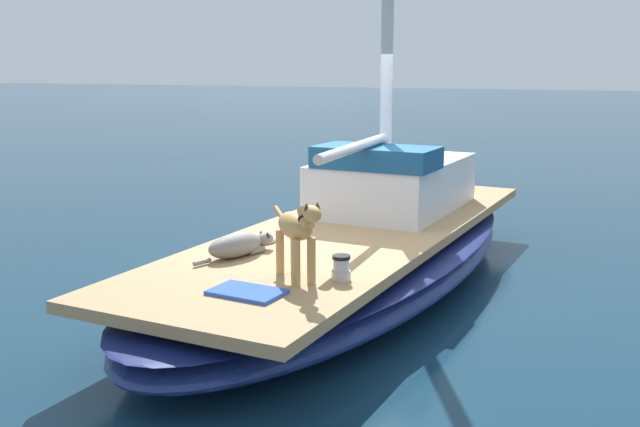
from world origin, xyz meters
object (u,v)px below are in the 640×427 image
(dog_tan, at_px, (297,230))
(dog_grey, at_px, (238,245))
(deck_winch, at_px, (341,269))
(sailboat_main, at_px, (353,257))
(deck_towel, at_px, (247,292))
(coiled_rope, at_px, (260,240))

(dog_tan, xyz_separation_m, dog_grey, (-0.80, 0.51, -0.32))
(deck_winch, bearing_deg, sailboat_main, 105.46)
(sailboat_main, distance_m, dog_grey, 1.68)
(dog_tan, height_order, deck_towel, dog_tan)
(sailboat_main, height_order, dog_tan, dog_tan)
(sailboat_main, bearing_deg, deck_towel, -90.85)
(sailboat_main, xyz_separation_m, coiled_rope, (-0.67, -0.93, 0.35))
(sailboat_main, relative_size, dog_grey, 8.14)
(deck_winch, height_order, coiled_rope, deck_winch)
(coiled_rope, bearing_deg, dog_tan, -51.77)
(dog_grey, relative_size, deck_towel, 1.64)
(dog_grey, relative_size, deck_winch, 4.36)
(dog_grey, distance_m, deck_winch, 1.20)
(dog_grey, height_order, coiled_rope, dog_grey)
(sailboat_main, bearing_deg, deck_winch, -74.54)
(dog_tan, bearing_deg, dog_grey, 147.60)
(dog_tan, height_order, deck_winch, dog_tan)
(deck_winch, distance_m, coiled_rope, 1.53)
(dog_tan, bearing_deg, deck_winch, 19.48)
(sailboat_main, relative_size, dog_tan, 10.21)
(deck_towel, bearing_deg, dog_tan, 65.64)
(dog_grey, xyz_separation_m, coiled_rope, (-0.05, 0.57, -0.08))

